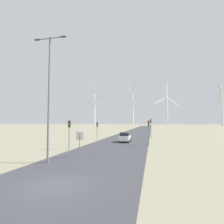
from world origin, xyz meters
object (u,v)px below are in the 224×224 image
object	(u,v)px
stop_sign_near	(80,140)
wind_turbine_left	(133,105)
car_approaching	(125,137)
traffic_light_post_near_left	(69,128)
traffic_light_post_mid_left	(97,127)
wind_turbine_far_left	(95,106)
traffic_light_post_mid_right	(151,124)
wind_turbine_center	(167,107)
streetlamp	(49,85)
traffic_light_post_near_right	(149,127)
wind_turbine_right	(222,102)

from	to	relation	value
stop_sign_near	wind_turbine_left	bearing A→B (deg)	94.74
car_approaching	wind_turbine_left	xyz separation A→B (m)	(-21.52, 213.90, 26.44)
traffic_light_post_near_left	traffic_light_post_mid_left	xyz separation A→B (m)	(-0.26, 13.29, -0.18)
traffic_light_post_mid_left	wind_turbine_far_left	distance (m)	205.38
traffic_light_post_mid_right	traffic_light_post_near_left	bearing A→B (deg)	-120.05
car_approaching	wind_turbine_center	world-z (taller)	wind_turbine_center
traffic_light_post_near_left	traffic_light_post_mid_left	size ratio (longest dim) A/B	1.07
streetlamp	wind_turbine_center	size ratio (longest dim) A/B	0.20
traffic_light_post_near_right	streetlamp	bearing A→B (deg)	-121.62
traffic_light_post_mid_left	wind_turbine_far_left	size ratio (longest dim) A/B	0.06
wind_turbine_far_left	traffic_light_post_mid_left	bearing A→B (deg)	-71.15
traffic_light_post_mid_left	wind_turbine_right	world-z (taller)	wind_turbine_right
traffic_light_post_mid_right	wind_turbine_left	world-z (taller)	wind_turbine_left
streetlamp	wind_turbine_far_left	world-z (taller)	wind_turbine_far_left
traffic_light_post_near_right	wind_turbine_left	size ratio (longest dim) A/B	0.06
wind_turbine_far_left	car_approaching	bearing A→B (deg)	-69.73
stop_sign_near	traffic_light_post_mid_right	world-z (taller)	traffic_light_post_mid_right
wind_turbine_far_left	wind_turbine_center	distance (m)	100.39
wind_turbine_left	wind_turbine_right	bearing A→B (deg)	-23.19
streetlamp	traffic_light_post_mid_right	world-z (taller)	streetlamp
wind_turbine_far_left	wind_turbine_left	xyz separation A→B (m)	(50.76, 18.16, 1.62)
traffic_light_post_mid_right	wind_turbine_far_left	xyz separation A→B (m)	(-77.01, 187.77, 22.49)
traffic_light_post_mid_left	wind_turbine_left	size ratio (longest dim) A/B	0.06
traffic_light_post_mid_left	wind_turbine_left	xyz separation A→B (m)	(-15.19, 211.30, 24.64)
wind_turbine_far_left	wind_turbine_right	size ratio (longest dim) A/B	1.16
streetlamp	traffic_light_post_mid_right	xyz separation A→B (m)	(9.10, 26.26, -4.02)
traffic_light_post_near_right	wind_turbine_right	bearing A→B (deg)	67.57
car_approaching	wind_turbine_right	xyz separation A→B (m)	(76.97, 171.72, 24.22)
streetlamp	traffic_light_post_near_left	xyz separation A→B (m)	(-1.70, 7.59, -4.38)
streetlamp	wind_turbine_right	world-z (taller)	wind_turbine_right
traffic_light_post_near_right	wind_turbine_left	world-z (taller)	wind_turbine_left
traffic_light_post_mid_right	stop_sign_near	bearing A→B (deg)	-107.14
wind_turbine_left	wind_turbine_right	xyz separation A→B (m)	(98.49, -42.19, -2.22)
traffic_light_post_mid_left	wind_turbine_center	size ratio (longest dim) A/B	0.06
wind_turbine_left	wind_turbine_center	distance (m)	47.29
car_approaching	traffic_light_post_mid_right	bearing A→B (deg)	59.30
traffic_light_post_near_left	wind_turbine_far_left	world-z (taller)	wind_turbine_far_left
wind_turbine_left	wind_turbine_far_left	bearing A→B (deg)	-160.31
stop_sign_near	wind_turbine_left	distance (m)	231.52
stop_sign_near	wind_turbine_far_left	xyz separation A→B (m)	(-69.79, 211.17, 23.83)
traffic_light_post_near_right	car_approaching	distance (m)	6.28
car_approaching	wind_turbine_far_left	distance (m)	210.13
wind_turbine_left	wind_turbine_center	xyz separation A→B (m)	(46.96, 4.82, -2.79)
wind_turbine_far_left	wind_turbine_right	xyz separation A→B (m)	(149.25, -24.03, -0.60)
traffic_light_post_mid_right	traffic_light_post_mid_left	bearing A→B (deg)	-154.10
traffic_light_post_near_left	wind_turbine_center	distance (m)	232.58
traffic_light_post_near_right	traffic_light_post_mid_left	xyz separation A→B (m)	(-10.80, 6.53, -0.21)
traffic_light_post_mid_left	wind_turbine_right	distance (m)	189.84
traffic_light_post_near_left	wind_turbine_center	world-z (taller)	wind_turbine_center
wind_turbine_far_left	wind_turbine_center	size ratio (longest dim) A/B	1.04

